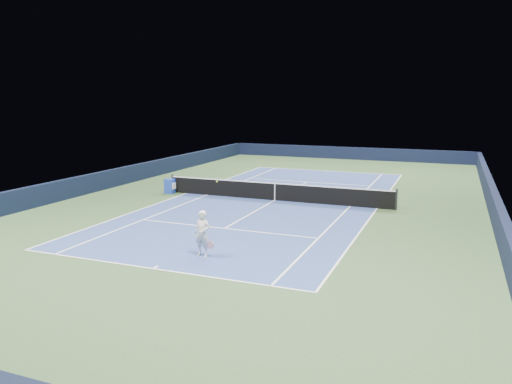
% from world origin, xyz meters
% --- Properties ---
extents(ground, '(40.00, 40.00, 0.00)m').
position_xyz_m(ground, '(0.00, 0.00, 0.00)').
color(ground, '#2F4B28').
rests_on(ground, ground).
extents(wall_far, '(22.00, 0.35, 1.10)m').
position_xyz_m(wall_far, '(0.00, 19.82, 0.55)').
color(wall_far, black).
rests_on(wall_far, ground).
extents(wall_right, '(0.35, 40.00, 1.10)m').
position_xyz_m(wall_right, '(10.82, 0.00, 0.55)').
color(wall_right, black).
rests_on(wall_right, ground).
extents(wall_left, '(0.35, 40.00, 1.10)m').
position_xyz_m(wall_left, '(-10.82, 0.00, 0.55)').
color(wall_left, black).
rests_on(wall_left, ground).
extents(court_surface, '(10.97, 23.77, 0.01)m').
position_xyz_m(court_surface, '(0.00, 0.00, 0.00)').
color(court_surface, navy).
rests_on(court_surface, ground).
extents(baseline_far, '(10.97, 0.08, 0.00)m').
position_xyz_m(baseline_far, '(0.00, 11.88, 0.01)').
color(baseline_far, white).
rests_on(baseline_far, ground).
extents(baseline_near, '(10.97, 0.08, 0.00)m').
position_xyz_m(baseline_near, '(0.00, -11.88, 0.01)').
color(baseline_near, white).
rests_on(baseline_near, ground).
extents(sideline_doubles_right, '(0.08, 23.77, 0.00)m').
position_xyz_m(sideline_doubles_right, '(5.49, 0.00, 0.01)').
color(sideline_doubles_right, white).
rests_on(sideline_doubles_right, ground).
extents(sideline_doubles_left, '(0.08, 23.77, 0.00)m').
position_xyz_m(sideline_doubles_left, '(-5.49, 0.00, 0.01)').
color(sideline_doubles_left, white).
rests_on(sideline_doubles_left, ground).
extents(sideline_singles_right, '(0.08, 23.77, 0.00)m').
position_xyz_m(sideline_singles_right, '(4.12, 0.00, 0.01)').
color(sideline_singles_right, white).
rests_on(sideline_singles_right, ground).
extents(sideline_singles_left, '(0.08, 23.77, 0.00)m').
position_xyz_m(sideline_singles_left, '(-4.12, 0.00, 0.01)').
color(sideline_singles_left, white).
rests_on(sideline_singles_left, ground).
extents(service_line_far, '(8.23, 0.08, 0.00)m').
position_xyz_m(service_line_far, '(0.00, 6.40, 0.01)').
color(service_line_far, white).
rests_on(service_line_far, ground).
extents(service_line_near, '(8.23, 0.08, 0.00)m').
position_xyz_m(service_line_near, '(0.00, -6.40, 0.01)').
color(service_line_near, white).
rests_on(service_line_near, ground).
extents(center_service_line, '(0.08, 12.80, 0.00)m').
position_xyz_m(center_service_line, '(0.00, 0.00, 0.01)').
color(center_service_line, white).
rests_on(center_service_line, ground).
extents(center_mark_far, '(0.08, 0.30, 0.00)m').
position_xyz_m(center_mark_far, '(0.00, 11.73, 0.01)').
color(center_mark_far, white).
rests_on(center_mark_far, ground).
extents(center_mark_near, '(0.08, 0.30, 0.00)m').
position_xyz_m(center_mark_near, '(0.00, -11.73, 0.01)').
color(center_mark_near, white).
rests_on(center_mark_near, ground).
extents(tennis_net, '(12.90, 0.10, 1.07)m').
position_xyz_m(tennis_net, '(0.00, 0.00, 0.50)').
color(tennis_net, black).
rests_on(tennis_net, ground).
extents(sponsor_cube, '(0.57, 0.47, 0.84)m').
position_xyz_m(sponsor_cube, '(-6.40, -0.32, 0.42)').
color(sponsor_cube, '#1E3FB6').
rests_on(sponsor_cube, ground).
extents(tennis_player, '(0.78, 1.26, 2.55)m').
position_xyz_m(tennis_player, '(0.91, -10.09, 0.82)').
color(tennis_player, silver).
rests_on(tennis_player, ground).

